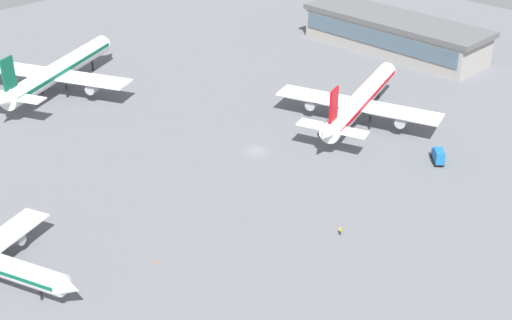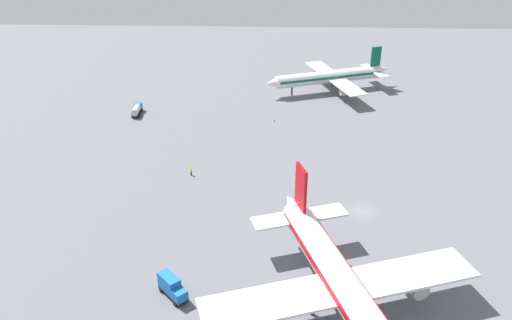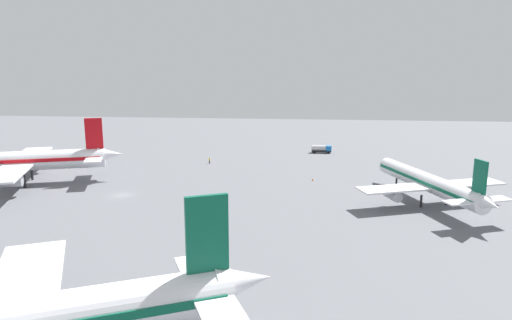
% 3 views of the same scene
% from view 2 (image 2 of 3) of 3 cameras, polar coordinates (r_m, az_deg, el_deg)
% --- Properties ---
extents(ground, '(288.00, 288.00, 0.00)m').
position_cam_2_polar(ground, '(103.87, 11.38, -5.44)').
color(ground, slate).
extents(airplane_at_gate, '(38.53, 31.72, 12.16)m').
position_cam_2_polar(airplane_at_gate, '(160.98, 7.99, 8.84)').
color(airplane_at_gate, white).
rests_on(airplane_at_gate, ground).
extents(airplane_taxiing, '(40.72, 49.59, 15.53)m').
position_cam_2_polar(airplane_taxiing, '(76.57, 9.73, -13.80)').
color(airplane_taxiing, white).
rests_on(airplane_taxiing, ground).
extents(catering_truck, '(5.19, 5.40, 3.30)m').
position_cam_2_polar(catering_truck, '(83.33, -9.01, -13.28)').
color(catering_truck, black).
rests_on(catering_truck, ground).
extents(fuel_truck, '(2.44, 6.38, 2.50)m').
position_cam_2_polar(fuel_truck, '(147.12, -12.66, 5.31)').
color(fuel_truck, black).
rests_on(fuel_truck, ground).
extents(ground_crew_worker, '(0.54, 0.50, 1.67)m').
position_cam_2_polar(ground_crew_worker, '(114.32, -6.96, -1.27)').
color(ground_crew_worker, '#1E2338').
rests_on(ground_crew_worker, ground).
extents(safety_cone_near_gate, '(0.44, 0.44, 0.60)m').
position_cam_2_polar(safety_cone_near_gate, '(139.70, 1.97, 4.29)').
color(safety_cone_near_gate, '#EA590C').
rests_on(safety_cone_near_gate, ground).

